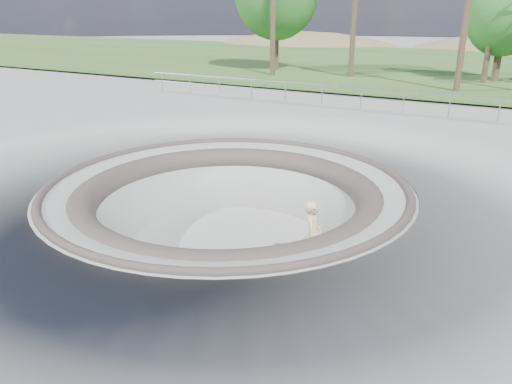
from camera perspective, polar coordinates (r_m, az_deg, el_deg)
ground at (r=14.09m, az=-3.30°, el=0.84°), size 180.00×180.00×0.00m
skate_bowl at (r=14.80m, az=-3.16°, el=-5.86°), size 14.00×14.00×4.10m
grass_strip at (r=45.99m, az=20.48°, el=13.42°), size 180.00×36.00×0.12m
distant_hills at (r=69.46m, az=26.06°, el=8.48°), size 103.20×45.00×28.60m
safety_railing at (r=24.61m, az=11.92°, el=10.48°), size 25.00×0.06×1.03m
skateboard at (r=13.57m, az=6.30°, el=-8.55°), size 0.78×0.32×0.08m
skater at (r=13.14m, az=6.45°, el=-4.92°), size 0.60×0.77×1.87m
bushy_tree_mid at (r=36.24m, az=26.57°, el=17.70°), size 4.68×4.25×6.75m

